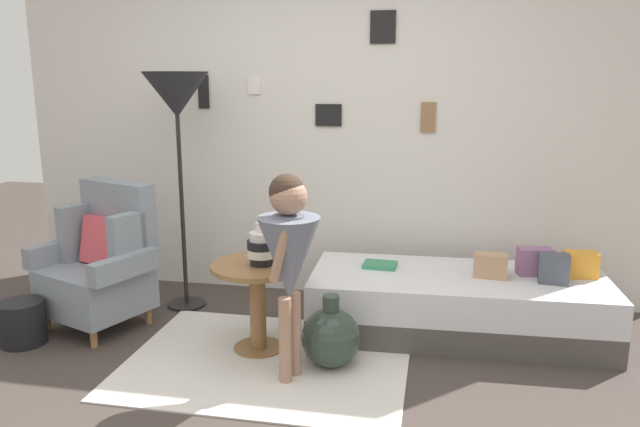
% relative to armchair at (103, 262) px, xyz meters
% --- Properties ---
extents(ground_plane, '(12.00, 12.00, 0.00)m').
position_rel_armchair_xyz_m(ground_plane, '(1.35, -0.99, -0.44)').
color(ground_plane, '#423833').
extents(gallery_wall, '(4.80, 0.12, 2.60)m').
position_rel_armchair_xyz_m(gallery_wall, '(1.35, 0.96, 0.86)').
color(gallery_wall, silver).
rests_on(gallery_wall, ground).
extents(rug, '(1.66, 1.29, 0.01)m').
position_rel_armchair_xyz_m(rug, '(1.24, -0.35, -0.43)').
color(rug, silver).
rests_on(rug, ground).
extents(armchair, '(0.88, 0.78, 0.97)m').
position_rel_armchair_xyz_m(armchair, '(0.00, 0.00, 0.00)').
color(armchair, '#9E7042').
rests_on(armchair, ground).
extents(daybed, '(1.92, 0.86, 0.40)m').
position_rel_armchair_xyz_m(daybed, '(2.35, 0.30, -0.24)').
color(daybed, '#4C4742').
rests_on(daybed, ground).
extents(pillow_head, '(0.21, 0.14, 0.17)m').
position_rel_armchair_xyz_m(pillow_head, '(3.12, 0.42, 0.04)').
color(pillow_head, orange).
rests_on(pillow_head, daybed).
extents(pillow_mid, '(0.19, 0.14, 0.19)m').
position_rel_armchair_xyz_m(pillow_mid, '(2.93, 0.27, 0.05)').
color(pillow_mid, '#474C56').
rests_on(pillow_mid, daybed).
extents(pillow_back, '(0.23, 0.15, 0.18)m').
position_rel_armchair_xyz_m(pillow_back, '(2.84, 0.41, 0.05)').
color(pillow_back, gray).
rests_on(pillow_back, daybed).
extents(pillow_extra, '(0.22, 0.14, 0.16)m').
position_rel_armchair_xyz_m(pillow_extra, '(2.55, 0.31, 0.04)').
color(pillow_extra, tan).
rests_on(pillow_extra, daybed).
extents(side_table, '(0.56, 0.56, 0.56)m').
position_rel_armchair_xyz_m(side_table, '(1.14, -0.20, -0.04)').
color(side_table, olive).
rests_on(side_table, ground).
extents(vase_striped, '(0.17, 0.17, 0.26)m').
position_rel_armchair_xyz_m(vase_striped, '(1.18, -0.21, 0.23)').
color(vase_striped, black).
rests_on(vase_striped, side_table).
extents(floor_lamp, '(0.46, 0.46, 1.70)m').
position_rel_armchair_xyz_m(floor_lamp, '(0.40, 0.42, 1.05)').
color(floor_lamp, black).
rests_on(floor_lamp, ground).
extents(person_child, '(0.34, 0.34, 1.17)m').
position_rel_armchair_xyz_m(person_child, '(1.43, -0.53, 0.31)').
color(person_child, '#A37A60').
rests_on(person_child, ground).
extents(book_on_daybed, '(0.23, 0.17, 0.03)m').
position_rel_armchair_xyz_m(book_on_daybed, '(1.84, 0.38, -0.02)').
color(book_on_daybed, '#378A5C').
rests_on(book_on_daybed, daybed).
extents(demijohn_near, '(0.35, 0.35, 0.43)m').
position_rel_armchair_xyz_m(demijohn_near, '(1.62, -0.32, -0.26)').
color(demijohn_near, '#2D3D33').
rests_on(demijohn_near, ground).
extents(magazine_basket, '(0.28, 0.28, 0.28)m').
position_rel_armchair_xyz_m(magazine_basket, '(-0.35, -0.40, -0.30)').
color(magazine_basket, black).
rests_on(magazine_basket, ground).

